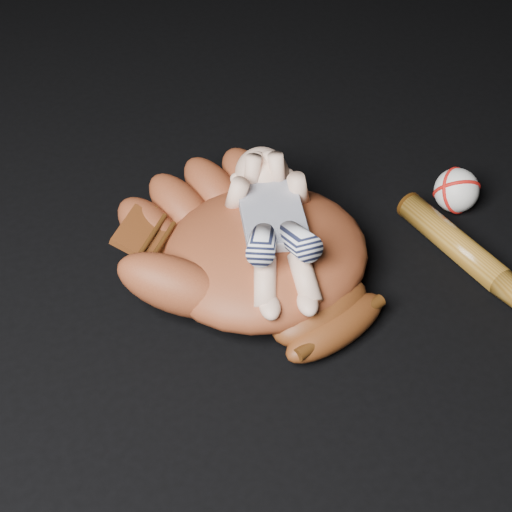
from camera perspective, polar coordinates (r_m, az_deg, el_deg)
name	(u,v)px	position (r m, az deg, el deg)	size (l,w,h in m)	color
baseball_glove	(264,247)	(1.22, 0.61, 0.69)	(0.42, 0.48, 0.15)	maroon
newborn_baby	(275,225)	(1.18, 1.40, 2.23)	(0.15, 0.33, 0.14)	#E1AF91
baseball	(457,190)	(1.43, 14.38, 4.64)	(0.08, 0.08, 0.08)	silver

